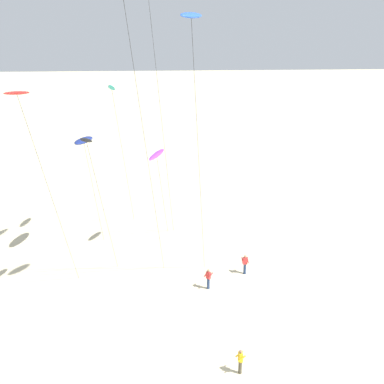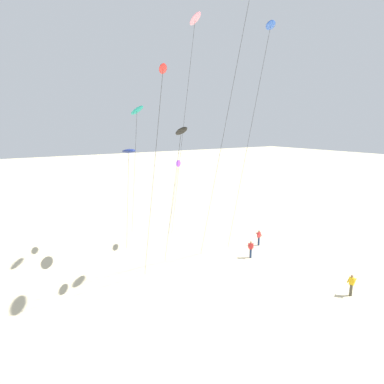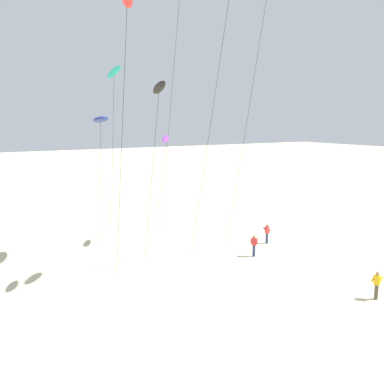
% 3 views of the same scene
% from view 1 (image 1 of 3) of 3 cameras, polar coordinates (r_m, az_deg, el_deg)
% --- Properties ---
extents(ground_plane, '(260.00, 260.00, 0.00)m').
position_cam_1_polar(ground_plane, '(36.16, 1.02, -15.89)').
color(ground_plane, beige).
extents(kite_blue, '(2.34, 7.51, 20.53)m').
position_cam_1_polar(kite_blue, '(33.06, -0.06, 17.94)').
color(kite_blue, blue).
rests_on(kite_blue, ground).
extents(kite_navy, '(1.66, 4.84, 10.69)m').
position_cam_1_polar(kite_navy, '(43.86, -11.55, 5.42)').
color(kite_navy, navy).
rests_on(kite_navy, ground).
extents(kite_red, '(2.16, 7.56, 16.33)m').
position_cam_1_polar(kite_red, '(33.25, -18.11, 9.49)').
color(kite_red, red).
rests_on(kite_red, ground).
extents(kite_purple, '(1.66, 4.81, 9.19)m').
position_cam_1_polar(kite_purple, '(44.78, -3.81, 3.88)').
color(kite_purple, purple).
rests_on(kite_purple, ground).
extents(kite_teal, '(1.45, 6.18, 14.66)m').
position_cam_1_polar(kite_teal, '(45.58, -8.59, 10.78)').
color(kite_teal, teal).
rests_on(kite_teal, ground).
extents(kite_black, '(1.56, 6.07, 12.74)m').
position_cam_1_polar(kite_black, '(36.52, -11.21, 5.21)').
color(kite_black, black).
rests_on(kite_black, ground).
extents(kite_flyer_nearest, '(0.73, 0.73, 1.67)m').
position_cam_1_polar(kite_flyer_nearest, '(41.42, 1.77, -9.25)').
color(kite_flyer_nearest, navy).
rests_on(kite_flyer_nearest, ground).
extents(kite_flyer_middle, '(0.61, 0.63, 1.67)m').
position_cam_1_polar(kite_flyer_middle, '(33.40, 5.21, -17.60)').
color(kite_flyer_middle, '#4C4738').
rests_on(kite_flyer_middle, ground).
extents(kite_flyer_furthest, '(0.55, 0.52, 1.67)m').
position_cam_1_polar(kite_flyer_furthest, '(43.66, 5.70, -7.68)').
color(kite_flyer_furthest, navy).
rests_on(kite_flyer_furthest, ground).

